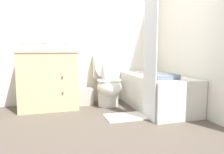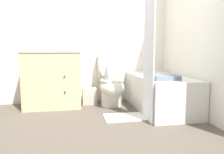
# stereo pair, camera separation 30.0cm
# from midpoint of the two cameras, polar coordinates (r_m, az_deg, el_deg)

# --- Properties ---
(ground_plane) EXTENTS (14.00, 14.00, 0.00)m
(ground_plane) POSITION_cam_midpoint_polar(r_m,az_deg,el_deg) (2.43, -0.43, -14.94)
(ground_plane) COLOR brown
(wall_back) EXTENTS (8.00, 0.06, 2.50)m
(wall_back) POSITION_cam_midpoint_polar(r_m,az_deg,el_deg) (3.87, -7.33, 12.15)
(wall_back) COLOR white
(wall_back) RESTS_ON ground_plane
(wall_right) EXTENTS (0.05, 2.62, 2.50)m
(wall_right) POSITION_cam_midpoint_polar(r_m,az_deg,el_deg) (3.52, 15.93, 12.40)
(wall_right) COLOR white
(wall_right) RESTS_ON ground_plane
(vanity_cabinet) EXTENTS (0.88, 0.59, 0.90)m
(vanity_cabinet) POSITION_cam_midpoint_polar(r_m,az_deg,el_deg) (3.55, -18.64, -0.57)
(vanity_cabinet) COLOR beige
(vanity_cabinet) RESTS_ON ground_plane
(sink_faucet) EXTENTS (0.14, 0.12, 0.12)m
(sink_faucet) POSITION_cam_midpoint_polar(r_m,az_deg,el_deg) (3.70, -18.82, 7.09)
(sink_faucet) COLOR silver
(sink_faucet) RESTS_ON vanity_cabinet
(toilet) EXTENTS (0.39, 0.68, 0.88)m
(toilet) POSITION_cam_midpoint_polar(r_m,az_deg,el_deg) (3.57, -3.57, -1.76)
(toilet) COLOR silver
(toilet) RESTS_ON ground_plane
(bathtub) EXTENTS (0.71, 1.44, 0.52)m
(bathtub) POSITION_cam_midpoint_polar(r_m,az_deg,el_deg) (3.46, 9.09, -3.76)
(bathtub) COLOR silver
(bathtub) RESTS_ON ground_plane
(shower_curtain) EXTENTS (0.02, 0.36, 2.01)m
(shower_curtain) POSITION_cam_midpoint_polar(r_m,az_deg,el_deg) (2.80, 6.93, 9.08)
(shower_curtain) COLOR white
(shower_curtain) RESTS_ON ground_plane
(wastebasket) EXTENTS (0.23, 0.20, 0.27)m
(wastebasket) POSITION_cam_midpoint_polar(r_m,az_deg,el_deg) (3.69, -9.29, -5.12)
(wastebasket) COLOR #B7B2A8
(wastebasket) RESTS_ON ground_plane
(tissue_box) EXTENTS (0.12, 0.13, 0.11)m
(tissue_box) POSITION_cam_midpoint_polar(r_m,az_deg,el_deg) (3.61, -18.25, 7.27)
(tissue_box) COLOR white
(tissue_box) RESTS_ON vanity_cabinet
(soap_dispenser) EXTENTS (0.06, 0.06, 0.16)m
(soap_dispenser) POSITION_cam_midpoint_polar(r_m,az_deg,el_deg) (3.57, -13.24, 7.90)
(soap_dispenser) COLOR silver
(soap_dispenser) RESTS_ON vanity_cabinet
(hand_towel_folded) EXTENTS (0.22, 0.15, 0.07)m
(hand_towel_folded) POSITION_cam_midpoint_polar(r_m,az_deg,el_deg) (3.38, -24.02, 6.91)
(hand_towel_folded) COLOR silver
(hand_towel_folded) RESTS_ON vanity_cabinet
(bath_towel_folded) EXTENTS (0.34, 0.22, 0.06)m
(bath_towel_folded) POSITION_cam_midpoint_polar(r_m,az_deg,el_deg) (2.99, 10.96, 0.03)
(bath_towel_folded) COLOR slate
(bath_towel_folded) RESTS_ON bathtub
(bath_mat) EXTENTS (0.54, 0.36, 0.02)m
(bath_mat) POSITION_cam_midpoint_polar(r_m,az_deg,el_deg) (3.00, 0.64, -10.41)
(bath_mat) COLOR silver
(bath_mat) RESTS_ON ground_plane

